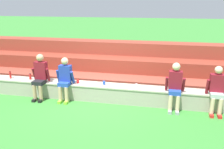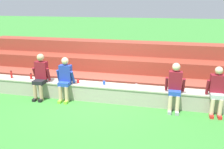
# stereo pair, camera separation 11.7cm
# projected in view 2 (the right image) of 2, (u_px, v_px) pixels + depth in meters

# --- Properties ---
(ground_plane) EXTENTS (80.00, 80.00, 0.00)m
(ground_plane) POSITION_uv_depth(u_px,v_px,m) (94.00, 102.00, 7.36)
(ground_plane) COLOR #388433
(stone_seating_wall) EXTENTS (9.60, 0.52, 0.52)m
(stone_seating_wall) POSITION_uv_depth(u_px,v_px,m) (96.00, 91.00, 7.50)
(stone_seating_wall) COLOR #A8A08E
(stone_seating_wall) RESTS_ON ground
(brick_bleachers) EXTENTS (10.58, 2.37, 1.47)m
(brick_bleachers) POSITION_uv_depth(u_px,v_px,m) (110.00, 66.00, 9.26)
(brick_bleachers) COLOR #964030
(brick_bleachers) RESTS_ON ground
(person_left_of_center) EXTENTS (0.56, 0.59, 1.43)m
(person_left_of_center) POSITION_uv_depth(u_px,v_px,m) (41.00, 75.00, 7.50)
(person_left_of_center) COLOR tan
(person_left_of_center) RESTS_ON ground
(person_center) EXTENTS (0.55, 0.51, 1.36)m
(person_center) POSITION_uv_depth(u_px,v_px,m) (65.00, 78.00, 7.32)
(person_center) COLOR #DBAD89
(person_center) RESTS_ON ground
(person_right_of_center) EXTENTS (0.54, 0.52, 1.37)m
(person_right_of_center) POSITION_uv_depth(u_px,v_px,m) (175.00, 86.00, 6.61)
(person_right_of_center) COLOR beige
(person_right_of_center) RESTS_ON ground
(person_far_right) EXTENTS (0.55, 0.51, 1.34)m
(person_far_right) POSITION_uv_depth(u_px,v_px,m) (217.00, 90.00, 6.38)
(person_far_right) COLOR beige
(person_far_right) RESTS_ON ground
(water_bottle_near_right) EXTENTS (0.07, 0.07, 0.20)m
(water_bottle_near_right) POSITION_uv_depth(u_px,v_px,m) (31.00, 76.00, 7.88)
(water_bottle_near_right) COLOR red
(water_bottle_near_right) RESTS_ON stone_seating_wall
(water_bottle_mid_right) EXTENTS (0.06, 0.06, 0.25)m
(water_bottle_mid_right) POSITION_uv_depth(u_px,v_px,m) (11.00, 74.00, 8.00)
(water_bottle_mid_right) COLOR red
(water_bottle_mid_right) RESTS_ON stone_seating_wall
(plastic_cup_middle) EXTENTS (0.08, 0.08, 0.11)m
(plastic_cup_middle) POSITION_uv_depth(u_px,v_px,m) (104.00, 83.00, 7.36)
(plastic_cup_middle) COLOR blue
(plastic_cup_middle) RESTS_ON stone_seating_wall
(plastic_cup_right_end) EXTENTS (0.08, 0.08, 0.11)m
(plastic_cup_right_end) POSITION_uv_depth(u_px,v_px,m) (136.00, 86.00, 7.11)
(plastic_cup_right_end) COLOR white
(plastic_cup_right_end) RESTS_ON stone_seating_wall
(plastic_cup_left_end) EXTENTS (0.08, 0.08, 0.11)m
(plastic_cup_left_end) POSITION_uv_depth(u_px,v_px,m) (78.00, 81.00, 7.50)
(plastic_cup_left_end) COLOR red
(plastic_cup_left_end) RESTS_ON stone_seating_wall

